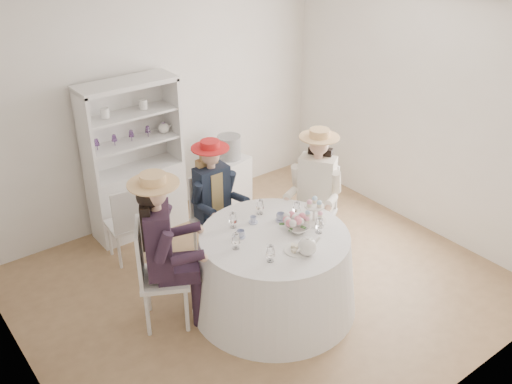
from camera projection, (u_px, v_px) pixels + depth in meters
ground at (262, 286)px, 5.83m from camera, size 4.50×4.50×0.00m
ceiling at (264, 15)px, 4.54m from camera, size 4.50×4.50×0.00m
wall_back at (156, 107)px, 6.58m from camera, size 4.50×0.00×4.50m
wall_front at (448, 271)px, 3.79m from camera, size 4.50×0.00×4.50m
wall_left at (10, 253)px, 3.98m from camera, size 0.00×4.50×4.50m
wall_right at (420, 114)px, 6.39m from camera, size 0.00×4.50×4.50m
tea_table at (274, 271)px, 5.39m from camera, size 1.59×1.59×0.80m
hutch at (136, 180)px, 6.51m from camera, size 1.11×0.50×1.81m
side_table at (230, 180)px, 7.22m from camera, size 0.49×0.49×0.63m
hatbox at (229, 147)px, 7.01m from camera, size 0.37×0.37×0.29m
guest_left at (162, 243)px, 4.96m from camera, size 0.65×0.60×1.54m
guest_mid at (213, 194)px, 5.93m from camera, size 0.49×0.52×1.37m
guest_right at (316, 186)px, 5.99m from camera, size 0.62×0.58×1.45m
spare_chair at (127, 222)px, 6.01m from camera, size 0.40×0.40×0.90m
teacup_a at (241, 234)px, 5.16m from camera, size 0.08×0.08×0.06m
teacup_b at (253, 220)px, 5.38m from camera, size 0.07×0.07×0.06m
teacup_c at (281, 217)px, 5.41m from camera, size 0.10×0.10×0.07m
flower_bowl at (298, 229)px, 5.24m from camera, size 0.22×0.22×0.05m
flower_arrangement at (293, 220)px, 5.27m from camera, size 0.18×0.18×0.07m
table_teapot at (307, 246)px, 4.91m from camera, size 0.23×0.17×0.17m
sandwich_plate at (297, 249)px, 4.98m from camera, size 0.23×0.23×0.05m
cupcake_stand at (314, 213)px, 5.37m from camera, size 0.25×0.25×0.24m
stemware_set at (275, 228)px, 5.17m from camera, size 0.87×0.87×0.15m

